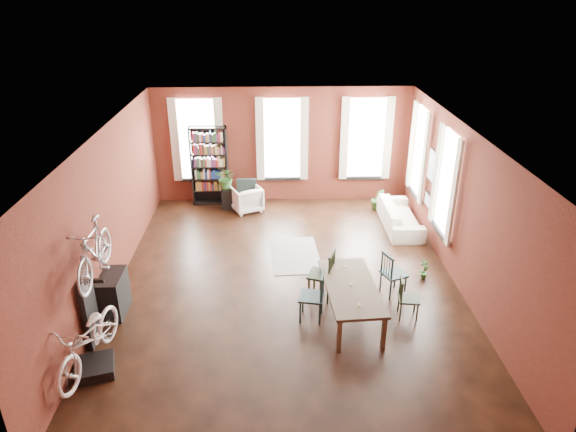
{
  "coord_description": "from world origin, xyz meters",
  "views": [
    {
      "loc": [
        -0.26,
        -9.11,
        5.77
      ],
      "look_at": [
        0.04,
        0.6,
        1.27
      ],
      "focal_mm": 32.0,
      "sensor_mm": 36.0,
      "label": 1
    }
  ],
  "objects_px": {
    "bicycle_floor": "(84,316)",
    "plant_stand": "(227,199)",
    "dining_chair_b": "(321,274)",
    "dining_chair_a": "(311,296)",
    "console_table": "(114,294)",
    "white_armchair": "(247,198)",
    "bike_trainer": "(94,368)",
    "dining_table": "(350,302)",
    "bookshelf": "(210,166)",
    "dining_chair_d": "(394,274)",
    "dining_chair_c": "(409,298)",
    "cream_sofa": "(400,212)"
  },
  "relations": [
    {
      "from": "dining_table",
      "to": "bicycle_floor",
      "type": "xyz_separation_m",
      "value": [
        -4.3,
        -1.38,
        0.77
      ]
    },
    {
      "from": "dining_chair_b",
      "to": "bicycle_floor",
      "type": "distance_m",
      "value": 4.39
    },
    {
      "from": "dining_chair_a",
      "to": "bike_trainer",
      "type": "bearing_deg",
      "value": -58.41
    },
    {
      "from": "cream_sofa",
      "to": "dining_chair_d",
      "type": "bearing_deg",
      "value": 164.52
    },
    {
      "from": "console_table",
      "to": "plant_stand",
      "type": "bearing_deg",
      "value": 70.08
    },
    {
      "from": "bicycle_floor",
      "to": "cream_sofa",
      "type": "bearing_deg",
      "value": 50.18
    },
    {
      "from": "bookshelf",
      "to": "bicycle_floor",
      "type": "height_order",
      "value": "bookshelf"
    },
    {
      "from": "bookshelf",
      "to": "bicycle_floor",
      "type": "xyz_separation_m",
      "value": [
        -1.16,
        -6.88,
        0.02
      ]
    },
    {
      "from": "dining_chair_d",
      "to": "bookshelf",
      "type": "relative_size",
      "value": 0.42
    },
    {
      "from": "white_armchair",
      "to": "bike_trainer",
      "type": "bearing_deg",
      "value": 46.72
    },
    {
      "from": "dining_chair_a",
      "to": "bicycle_floor",
      "type": "height_order",
      "value": "bicycle_floor"
    },
    {
      "from": "dining_chair_d",
      "to": "console_table",
      "type": "height_order",
      "value": "dining_chair_d"
    },
    {
      "from": "console_table",
      "to": "plant_stand",
      "type": "distance_m",
      "value": 5.11
    },
    {
      "from": "dining_table",
      "to": "white_armchair",
      "type": "relative_size",
      "value": 2.65
    },
    {
      "from": "dining_chair_a",
      "to": "console_table",
      "type": "distance_m",
      "value": 3.71
    },
    {
      "from": "dining_chair_d",
      "to": "plant_stand",
      "type": "xyz_separation_m",
      "value": [
        -3.65,
        4.35,
        -0.18
      ]
    },
    {
      "from": "white_armchair",
      "to": "bicycle_floor",
      "type": "xyz_separation_m",
      "value": [
        -2.17,
        -6.33,
        0.74
      ]
    },
    {
      "from": "cream_sofa",
      "to": "dining_chair_b",
      "type": "bearing_deg",
      "value": 143.55
    },
    {
      "from": "dining_chair_a",
      "to": "white_armchair",
      "type": "xyz_separation_m",
      "value": [
        -1.4,
        4.96,
        -0.1
      ]
    },
    {
      "from": "cream_sofa",
      "to": "console_table",
      "type": "relative_size",
      "value": 2.6
    },
    {
      "from": "bicycle_floor",
      "to": "plant_stand",
      "type": "bearing_deg",
      "value": 85.85
    },
    {
      "from": "bike_trainer",
      "to": "console_table",
      "type": "distance_m",
      "value": 1.69
    },
    {
      "from": "dining_chair_b",
      "to": "bicycle_floor",
      "type": "relative_size",
      "value": 0.55
    },
    {
      "from": "bicycle_floor",
      "to": "dining_chair_b",
      "type": "bearing_deg",
      "value": 38.45
    },
    {
      "from": "white_armchair",
      "to": "plant_stand",
      "type": "bearing_deg",
      "value": -40.34
    },
    {
      "from": "dining_table",
      "to": "dining_chair_c",
      "type": "distance_m",
      "value": 1.08
    },
    {
      "from": "dining_chair_a",
      "to": "bicycle_floor",
      "type": "relative_size",
      "value": 0.51
    },
    {
      "from": "dining_chair_d",
      "to": "plant_stand",
      "type": "distance_m",
      "value": 5.68
    },
    {
      "from": "dining_table",
      "to": "dining_chair_c",
      "type": "bearing_deg",
      "value": -4.82
    },
    {
      "from": "white_armchair",
      "to": "bookshelf",
      "type": "bearing_deg",
      "value": -52.92
    },
    {
      "from": "white_armchair",
      "to": "bike_trainer",
      "type": "relative_size",
      "value": 1.26
    },
    {
      "from": "dining_chair_b",
      "to": "bookshelf",
      "type": "bearing_deg",
      "value": -130.34
    },
    {
      "from": "dining_chair_a",
      "to": "plant_stand",
      "type": "height_order",
      "value": "dining_chair_a"
    },
    {
      "from": "dining_table",
      "to": "bookshelf",
      "type": "relative_size",
      "value": 0.92
    },
    {
      "from": "white_armchair",
      "to": "bike_trainer",
      "type": "xyz_separation_m",
      "value": [
        -2.19,
        -6.31,
        -0.29
      ]
    },
    {
      "from": "white_armchair",
      "to": "plant_stand",
      "type": "xyz_separation_m",
      "value": [
        -0.55,
        0.16,
        -0.1
      ]
    },
    {
      "from": "cream_sofa",
      "to": "console_table",
      "type": "xyz_separation_m",
      "value": [
        -6.23,
        -3.5,
        -0.01
      ]
    },
    {
      "from": "plant_stand",
      "to": "dining_chair_d",
      "type": "bearing_deg",
      "value": -50.03
    },
    {
      "from": "bookshelf",
      "to": "console_table",
      "type": "xyz_separation_m",
      "value": [
        -1.28,
        -5.2,
        -0.7
      ]
    },
    {
      "from": "dining_chair_d",
      "to": "plant_stand",
      "type": "height_order",
      "value": "dining_chair_d"
    },
    {
      "from": "dining_chair_c",
      "to": "bicycle_floor",
      "type": "distance_m",
      "value": 5.59
    },
    {
      "from": "dining_chair_c",
      "to": "bookshelf",
      "type": "relative_size",
      "value": 0.37
    },
    {
      "from": "cream_sofa",
      "to": "console_table",
      "type": "height_order",
      "value": "cream_sofa"
    },
    {
      "from": "dining_chair_d",
      "to": "bicycle_floor",
      "type": "bearing_deg",
      "value": 90.01
    },
    {
      "from": "dining_chair_c",
      "to": "plant_stand",
      "type": "bearing_deg",
      "value": 42.75
    },
    {
      "from": "dining_chair_a",
      "to": "plant_stand",
      "type": "distance_m",
      "value": 5.49
    },
    {
      "from": "dining_chair_c",
      "to": "bookshelf",
      "type": "bearing_deg",
      "value": 43.89
    },
    {
      "from": "dining_chair_a",
      "to": "bookshelf",
      "type": "bearing_deg",
      "value": -145.3
    },
    {
      "from": "plant_stand",
      "to": "dining_table",
      "type": "bearing_deg",
      "value": -62.37
    },
    {
      "from": "dining_chair_a",
      "to": "bookshelf",
      "type": "relative_size",
      "value": 0.44
    }
  ]
}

